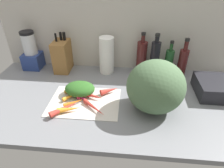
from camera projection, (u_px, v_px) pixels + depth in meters
ground_plane at (117, 98)px, 116.31cm from camera, size 170.00×80.00×3.00cm
wall_back at (122, 27)px, 131.25cm from camera, size 170.00×3.00×60.00cm
cutting_board at (85, 102)px, 110.74cm from camera, size 39.63×28.80×0.80cm
carrot_0 at (69, 109)px, 102.24cm from camera, size 12.53×6.74×3.08cm
carrot_1 at (74, 90)px, 118.09cm from camera, size 11.43×7.52×2.15cm
carrot_2 at (94, 108)px, 103.83cm from camera, size 13.99×12.70×2.42cm
carrot_3 at (109, 90)px, 116.26cm from camera, size 11.36×8.71×3.58cm
carrot_4 at (84, 99)px, 110.11cm from camera, size 12.24×10.98×2.35cm
carrot_5 at (74, 103)px, 107.42cm from camera, size 10.67×8.47×2.46cm
carrot_6 at (64, 108)px, 102.70cm from camera, size 13.92×14.25×3.33cm
carrot_7 at (72, 95)px, 113.08cm from camera, size 10.23×10.93×2.36cm
carrot_8 at (85, 95)px, 112.64cm from camera, size 10.49×7.30×3.33cm
carrot_9 at (93, 96)px, 112.11cm from camera, size 12.92×6.39×2.93cm
carrot_greens_pile at (80, 89)px, 114.33cm from camera, size 17.77×13.67×7.52cm
winter_squash at (156, 87)px, 98.55cm from camera, size 29.87×27.44×28.48cm
knife_block at (62, 56)px, 137.52cm from camera, size 10.24×16.63×27.37cm
blender_appliance at (31, 53)px, 139.83cm from camera, size 12.53×12.53×27.61cm
paper_towel_roll at (107, 55)px, 133.86cm from camera, size 10.09×10.09×25.71cm
bottle_0 at (141, 57)px, 134.79cm from camera, size 7.04×7.04×28.75cm
bottle_1 at (155, 59)px, 129.10cm from camera, size 6.10×6.10×30.06cm
bottle_2 at (169, 63)px, 130.71cm from camera, size 5.69×5.69×25.36cm
bottle_3 at (183, 62)px, 130.76cm from camera, size 6.13×6.13×26.77cm
dish_rack at (221, 88)px, 115.13cm from camera, size 28.57×22.79×9.03cm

